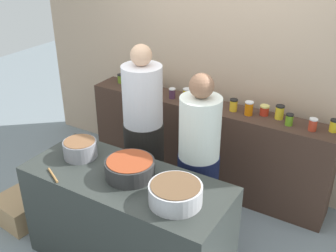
{
  "coord_description": "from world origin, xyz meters",
  "views": [
    {
      "loc": [
        1.65,
        -2.38,
        2.67
      ],
      "look_at": [
        0.0,
        0.35,
        1.05
      ],
      "focal_mm": 43.07,
      "sensor_mm": 36.0,
      "label": 1
    }
  ],
  "objects_px": {
    "preserve_jar_12": "(280,112)",
    "cooking_pot_right": "(175,194)",
    "preserve_jar_10": "(249,108)",
    "cooking_pot_left": "(80,149)",
    "preserve_jar_2": "(133,85)",
    "preserve_jar_11": "(264,110)",
    "preserve_jar_5": "(172,93)",
    "bread_crate": "(19,210)",
    "preserve_jar_3": "(148,83)",
    "cooking_pot_center": "(130,168)",
    "cook_with_tongs": "(144,139)",
    "preserve_jar_0": "(121,78)",
    "preserve_jar_4": "(155,86)",
    "preserve_jar_13": "(289,120)",
    "preserve_jar_8": "(204,97)",
    "preserve_jar_9": "(234,105)",
    "preserve_jar_14": "(313,125)",
    "preserve_jar_15": "(334,126)",
    "wooden_spoon": "(53,175)",
    "preserve_jar_1": "(130,79)",
    "cook_in_cap": "(198,170)",
    "preserve_jar_6": "(187,94)"
  },
  "relations": [
    {
      "from": "preserve_jar_0",
      "to": "preserve_jar_8",
      "type": "distance_m",
      "value": 1.1
    },
    {
      "from": "preserve_jar_5",
      "to": "preserve_jar_10",
      "type": "distance_m",
      "value": 0.85
    },
    {
      "from": "preserve_jar_10",
      "to": "preserve_jar_13",
      "type": "relative_size",
      "value": 1.24
    },
    {
      "from": "preserve_jar_2",
      "to": "preserve_jar_11",
      "type": "distance_m",
      "value": 1.49
    },
    {
      "from": "preserve_jar_0",
      "to": "preserve_jar_15",
      "type": "distance_m",
      "value": 2.39
    },
    {
      "from": "preserve_jar_12",
      "to": "preserve_jar_13",
      "type": "xyz_separation_m",
      "value": [
        0.12,
        -0.09,
        -0.01
      ]
    },
    {
      "from": "preserve_jar_5",
      "to": "preserve_jar_14",
      "type": "xyz_separation_m",
      "value": [
        1.47,
        0.01,
        0.0
      ]
    },
    {
      "from": "cooking_pot_right",
      "to": "wooden_spoon",
      "type": "xyz_separation_m",
      "value": [
        -0.99,
        -0.21,
        -0.07
      ]
    },
    {
      "from": "preserve_jar_1",
      "to": "preserve_jar_3",
      "type": "distance_m",
      "value": 0.26
    },
    {
      "from": "cooking_pot_center",
      "to": "bread_crate",
      "type": "distance_m",
      "value": 1.52
    },
    {
      "from": "cook_with_tongs",
      "to": "cooking_pot_center",
      "type": "bearing_deg",
      "value": -63.02
    },
    {
      "from": "preserve_jar_5",
      "to": "bread_crate",
      "type": "height_order",
      "value": "preserve_jar_5"
    },
    {
      "from": "preserve_jar_10",
      "to": "cooking_pot_left",
      "type": "height_order",
      "value": "preserve_jar_10"
    },
    {
      "from": "cook_with_tongs",
      "to": "preserve_jar_0",
      "type": "bearing_deg",
      "value": 138.62
    },
    {
      "from": "cooking_pot_center",
      "to": "cooking_pot_right",
      "type": "bearing_deg",
      "value": -12.66
    },
    {
      "from": "preserve_jar_11",
      "to": "preserve_jar_15",
      "type": "relative_size",
      "value": 0.86
    },
    {
      "from": "preserve_jar_2",
      "to": "preserve_jar_13",
      "type": "xyz_separation_m",
      "value": [
        1.76,
        0.04,
        -0.0
      ]
    },
    {
      "from": "preserve_jar_13",
      "to": "preserve_jar_4",
      "type": "bearing_deg",
      "value": 176.99
    },
    {
      "from": "preserve_jar_5",
      "to": "preserve_jar_0",
      "type": "bearing_deg",
      "value": 172.99
    },
    {
      "from": "preserve_jar_9",
      "to": "preserve_jar_14",
      "type": "bearing_deg",
      "value": -1.99
    },
    {
      "from": "preserve_jar_0",
      "to": "cooking_pot_right",
      "type": "distance_m",
      "value": 2.23
    },
    {
      "from": "preserve_jar_10",
      "to": "bread_crate",
      "type": "relative_size",
      "value": 0.31
    },
    {
      "from": "cooking_pot_right",
      "to": "cook_with_tongs",
      "type": "relative_size",
      "value": 0.23
    },
    {
      "from": "preserve_jar_12",
      "to": "cooking_pot_right",
      "type": "relative_size",
      "value": 0.35
    },
    {
      "from": "preserve_jar_4",
      "to": "preserve_jar_8",
      "type": "bearing_deg",
      "value": -1.18
    },
    {
      "from": "preserve_jar_8",
      "to": "cooking_pot_left",
      "type": "distance_m",
      "value": 1.46
    },
    {
      "from": "cook_in_cap",
      "to": "preserve_jar_13",
      "type": "bearing_deg",
      "value": 55.56
    },
    {
      "from": "cooking_pot_left",
      "to": "cook_with_tongs",
      "type": "height_order",
      "value": "cook_with_tongs"
    },
    {
      "from": "preserve_jar_4",
      "to": "preserve_jar_5",
      "type": "distance_m",
      "value": 0.29
    },
    {
      "from": "preserve_jar_10",
      "to": "preserve_jar_14",
      "type": "height_order",
      "value": "preserve_jar_10"
    },
    {
      "from": "preserve_jar_0",
      "to": "preserve_jar_13",
      "type": "distance_m",
      "value": 2.01
    },
    {
      "from": "preserve_jar_3",
      "to": "cooking_pot_center",
      "type": "height_order",
      "value": "preserve_jar_3"
    },
    {
      "from": "preserve_jar_13",
      "to": "cooking_pot_center",
      "type": "xyz_separation_m",
      "value": [
        -0.86,
        -1.33,
        -0.09
      ]
    },
    {
      "from": "preserve_jar_1",
      "to": "preserve_jar_12",
      "type": "bearing_deg",
      "value": -0.21
    },
    {
      "from": "preserve_jar_4",
      "to": "cooking_pot_left",
      "type": "relative_size",
      "value": 0.39
    },
    {
      "from": "preserve_jar_5",
      "to": "cook_in_cap",
      "type": "relative_size",
      "value": 0.07
    },
    {
      "from": "preserve_jar_1",
      "to": "wooden_spoon",
      "type": "height_order",
      "value": "preserve_jar_1"
    },
    {
      "from": "preserve_jar_15",
      "to": "cooking_pot_left",
      "type": "distance_m",
      "value": 2.25
    },
    {
      "from": "bread_crate",
      "to": "preserve_jar_1",
      "type": "bearing_deg",
      "value": 81.54
    },
    {
      "from": "preserve_jar_10",
      "to": "preserve_jar_15",
      "type": "relative_size",
      "value": 1.17
    },
    {
      "from": "preserve_jar_0",
      "to": "preserve_jar_11",
      "type": "height_order",
      "value": "preserve_jar_0"
    },
    {
      "from": "preserve_jar_9",
      "to": "cooking_pot_left",
      "type": "relative_size",
      "value": 0.44
    },
    {
      "from": "cooking_pot_left",
      "to": "cooking_pot_right",
      "type": "relative_size",
      "value": 0.73
    },
    {
      "from": "preserve_jar_13",
      "to": "preserve_jar_8",
      "type": "bearing_deg",
      "value": 175.75
    },
    {
      "from": "preserve_jar_1",
      "to": "preserve_jar_5",
      "type": "bearing_deg",
      "value": -9.44
    },
    {
      "from": "preserve_jar_4",
      "to": "cook_with_tongs",
      "type": "xyz_separation_m",
      "value": [
        0.31,
        -0.69,
        -0.26
      ]
    },
    {
      "from": "preserve_jar_0",
      "to": "preserve_jar_6",
      "type": "xyz_separation_m",
      "value": [
        0.91,
        -0.05,
        0.01
      ]
    },
    {
      "from": "cooking_pot_right",
      "to": "wooden_spoon",
      "type": "height_order",
      "value": "cooking_pot_right"
    },
    {
      "from": "preserve_jar_5",
      "to": "preserve_jar_11",
      "type": "bearing_deg",
      "value": 5.96
    },
    {
      "from": "preserve_jar_11",
      "to": "preserve_jar_12",
      "type": "height_order",
      "value": "preserve_jar_12"
    }
  ]
}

